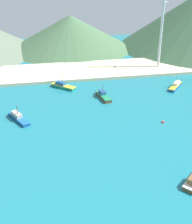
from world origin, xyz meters
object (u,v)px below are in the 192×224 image
object	(u,v)px
fishing_boat_2	(63,86)
fishing_boat_6	(176,86)
fishing_boat_5	(103,96)
fishing_boat_9	(18,118)
radio_tower	(162,29)
buoy_2	(163,122)

from	to	relation	value
fishing_boat_2	fishing_boat_6	xyz separation A→B (m)	(43.83, -8.26, -0.07)
fishing_boat_2	fishing_boat_5	bearing A→B (deg)	-43.45
fishing_boat_9	fishing_boat_2	bearing A→B (deg)	56.60
fishing_boat_5	radio_tower	world-z (taller)	radio_tower
fishing_boat_9	radio_tower	bearing A→B (deg)	33.00
fishing_boat_2	buoy_2	distance (m)	44.56
fishing_boat_6	fishing_boat_9	world-z (taller)	fishing_boat_9
radio_tower	buoy_2	bearing A→B (deg)	-109.83
buoy_2	radio_tower	distance (m)	56.84
radio_tower	fishing_boat_2	bearing A→B (deg)	-161.12
fishing_boat_5	buoy_2	xyz separation A→B (m)	(14.05, -22.16, -0.71)
fishing_boat_6	radio_tower	distance (m)	29.73
buoy_2	radio_tower	size ratio (longest dim) A/B	0.03
fishing_boat_2	fishing_boat_9	size ratio (longest dim) A/B	0.90
fishing_boat_2	fishing_boat_9	distance (m)	29.55
fishing_boat_2	fishing_boat_5	world-z (taller)	fishing_boat_2
buoy_2	radio_tower	xyz separation A→B (m)	(18.27, 50.67, 18.14)
fishing_boat_6	fishing_boat_9	size ratio (longest dim) A/B	0.89
fishing_boat_2	fishing_boat_5	size ratio (longest dim) A/B	0.93
fishing_boat_6	radio_tower	world-z (taller)	radio_tower
buoy_2	radio_tower	world-z (taller)	radio_tower
fishing_boat_2	buoy_2	size ratio (longest dim) A/B	10.51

